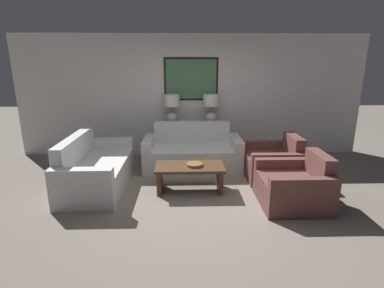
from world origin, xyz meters
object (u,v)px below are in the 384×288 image
Objects in this scene: console_table at (191,141)px; armchair_near_back_wall at (273,163)px; coffee_table at (190,172)px; table_lamp_left at (172,106)px; table_lamp_right at (211,106)px; armchair_near_camera at (294,187)px; couch_by_side at (96,170)px; decorative_bowl at (194,165)px; couch_by_back_wall at (192,153)px.

armchair_near_back_wall is at bearing -41.26° from console_table.
console_table is at bearing 87.62° from coffee_table.
table_lamp_left is 0.85m from table_lamp_right.
armchair_near_camera is at bearing -90.00° from armchair_near_back_wall.
coffee_table is at bearing -92.38° from console_table.
armchair_near_camera is at bearing -58.07° from console_table.
couch_by_side reaches higher than decorative_bowl.
couch_by_side is (-2.10, -1.61, -0.84)m from table_lamp_right.
console_table reaches higher than coffee_table.
decorative_bowl is (-0.00, -1.15, 0.16)m from couch_by_back_wall.
armchair_near_camera reaches higher than coffee_table.
decorative_bowl is (0.42, -1.86, -0.68)m from table_lamp_left.
table_lamp_right is 2.78m from couch_by_side.
table_lamp_right is at bearing 59.02° from couch_by_back_wall.
table_lamp_right is 1.18m from couch_by_back_wall.
couch_by_back_wall and couch_by_side have the same top height.
table_lamp_right reaches higher than armchair_near_camera.
armchair_near_camera reaches higher than decorative_bowl.
decorative_bowl is at bearing -17.47° from coffee_table.
console_table is at bearing 89.91° from decorative_bowl.
couch_by_back_wall is (0.00, -0.71, -0.07)m from console_table.
couch_by_side is 1.97× the size of armchair_near_camera.
armchair_near_back_wall is at bearing -50.93° from table_lamp_right.
couch_by_side is at bearing -127.74° from table_lamp_left.
coffee_table is at bearing -105.30° from table_lamp_right.
couch_by_back_wall is (-0.43, -0.71, -0.84)m from table_lamp_right.
table_lamp_right is (0.85, 0.00, 0.00)m from table_lamp_left.
table_lamp_left reaches higher than armchair_near_back_wall.
console_table is at bearing 90.00° from couch_by_back_wall.
coffee_table is 1.16× the size of armchair_near_back_wall.
table_lamp_right is 2.07m from coffee_table.
table_lamp_right is 2.48× the size of decorative_bowl.
table_lamp_left is 0.68× the size of armchair_near_back_wall.
table_lamp_left is at bearing 100.78° from coffee_table.
armchair_near_back_wall is (1.05, -1.30, -0.86)m from table_lamp_right.
console_table is 2.04× the size of table_lamp_right.
table_lamp_left is 3.16m from armchair_near_camera.
table_lamp_left is at bearing 52.26° from couch_by_side.
coffee_table is 1.65m from armchair_near_back_wall.
armchair_near_back_wall reaches higher than coffee_table.
armchair_near_camera is at bearing -13.52° from couch_by_side.
console_table is 1.86m from decorative_bowl.
table_lamp_right is at bearing 113.93° from armchair_near_camera.
armchair_near_back_wall is at bearing 5.75° from couch_by_side.
table_lamp_right is (0.43, 0.00, 0.77)m from console_table.
console_table is 1.97m from armchair_near_back_wall.
table_lamp_left reaches higher than couch_by_side.
coffee_table is at bearing 162.53° from decorative_bowl.
console_table is 1.20× the size of coffee_table.
armchair_near_camera is (1.05, -2.37, -0.86)m from table_lamp_right.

